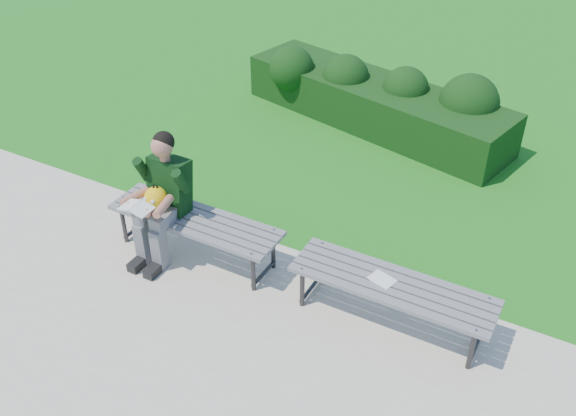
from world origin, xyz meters
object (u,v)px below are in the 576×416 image
(bench_left, at_px, (195,223))
(bench_right, at_px, (392,288))
(hedge, at_px, (380,98))
(paper_sheet, at_px, (382,279))
(seated_boy, at_px, (162,194))

(bench_left, distance_m, bench_right, 2.06)
(hedge, relative_size, bench_right, 2.21)
(hedge, height_order, paper_sheet, hedge)
(hedge, distance_m, paper_sheet, 3.83)
(hedge, distance_m, bench_right, 3.87)
(bench_left, bearing_deg, hedge, 81.79)
(hedge, relative_size, bench_left, 2.21)
(bench_left, relative_size, seated_boy, 1.37)
(bench_left, relative_size, bench_right, 1.00)
(bench_left, relative_size, paper_sheet, 7.04)
(hedge, height_order, bench_left, hedge)
(hedge, distance_m, seated_boy, 3.78)
(seated_boy, distance_m, paper_sheet, 2.28)
(hedge, height_order, seated_boy, seated_boy)
(bench_left, height_order, paper_sheet, bench_left)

